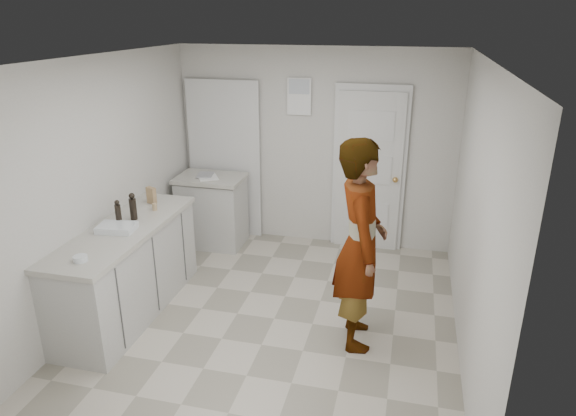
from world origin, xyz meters
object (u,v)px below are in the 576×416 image
(cake_mix_box, at_px, (151,195))
(spice_jar, at_px, (155,207))
(person, at_px, (360,245))
(oil_cruet_b, at_px, (118,213))
(oil_cruet_a, at_px, (133,207))
(baking_dish, at_px, (117,228))
(egg_bowl, at_px, (80,258))

(cake_mix_box, bearing_deg, spice_jar, -31.90)
(person, xyz_separation_m, cake_mix_box, (-2.32, 0.61, 0.06))
(person, bearing_deg, oil_cruet_b, 78.99)
(cake_mix_box, xyz_separation_m, oil_cruet_a, (0.05, -0.47, 0.04))
(oil_cruet_a, height_order, baking_dish, oil_cruet_a)
(spice_jar, relative_size, egg_bowl, 0.64)
(person, distance_m, baking_dish, 2.28)
(baking_dish, bearing_deg, person, 3.78)
(cake_mix_box, bearing_deg, egg_bowl, -63.15)
(spice_jar, bearing_deg, oil_cruet_b, -107.48)
(person, xyz_separation_m, spice_jar, (-2.19, 0.43, 0.00))
(spice_jar, height_order, oil_cruet_b, oil_cruet_b)
(person, xyz_separation_m, oil_cruet_b, (-2.33, -0.02, 0.09))
(cake_mix_box, distance_m, oil_cruet_a, 0.47)
(baking_dish, bearing_deg, spice_jar, 80.84)
(cake_mix_box, relative_size, egg_bowl, 1.54)
(cake_mix_box, distance_m, spice_jar, 0.23)
(oil_cruet_a, bearing_deg, egg_bowl, -87.55)
(oil_cruet_a, relative_size, egg_bowl, 2.38)
(egg_bowl, bearing_deg, oil_cruet_b, 97.46)
(cake_mix_box, distance_m, egg_bowl, 1.41)
(oil_cruet_a, height_order, egg_bowl, oil_cruet_a)
(person, relative_size, spice_jar, 25.76)
(baking_dish, bearing_deg, egg_bowl, -85.32)
(oil_cruet_a, distance_m, egg_bowl, 0.95)
(cake_mix_box, bearing_deg, person, 8.38)
(oil_cruet_a, xyz_separation_m, oil_cruet_b, (-0.06, -0.17, -0.01))
(oil_cruet_a, bearing_deg, cake_mix_box, 95.96)
(person, distance_m, oil_cruet_a, 2.27)
(person, distance_m, spice_jar, 2.23)
(cake_mix_box, bearing_deg, oil_cruet_b, -67.86)
(person, relative_size, baking_dish, 5.21)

